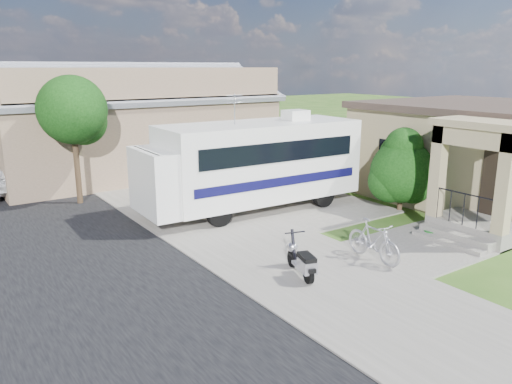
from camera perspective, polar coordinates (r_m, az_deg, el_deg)
ground at (r=13.29m, az=7.98°, el=-7.32°), size 120.00×120.00×0.00m
sidewalk_slab at (r=21.01m, az=-12.82°, el=0.56°), size 4.00×80.00×0.06m
driveway_slab at (r=17.48m, az=1.69°, el=-1.83°), size 7.00×6.00×0.05m
walk_slab at (r=14.80m, az=19.30°, el=-5.65°), size 4.00×3.00×0.05m
house at (r=20.48m, az=24.10°, el=4.32°), size 9.47×7.80×3.54m
warehouse at (r=24.69m, az=-14.39°, el=7.07°), size 12.50×8.40×5.04m
street_tree_a at (r=18.78m, az=-19.98°, el=8.46°), size 2.44×2.40×4.58m
street_tree_b at (r=28.54m, az=-25.30°, el=9.91°), size 2.44×2.40×4.73m
motorhome at (r=16.90m, az=-0.37°, el=3.44°), size 7.78×2.71×3.95m
shrub at (r=17.66m, az=16.33°, el=2.60°), size 2.35×2.24×2.88m
scooter at (r=11.75m, az=5.28°, el=-7.89°), size 0.71×1.43×0.96m
bicycle at (r=12.93m, az=13.27°, el=-5.70°), size 0.54×1.76×1.05m
garden_hose at (r=15.48m, az=19.29°, el=-4.57°), size 0.35×0.35×0.16m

